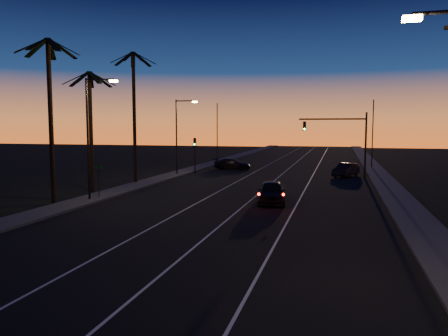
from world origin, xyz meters
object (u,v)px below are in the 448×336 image
(lead_car, at_px, (272,192))
(cross_car, at_px, (232,164))
(signal_mast, at_px, (343,133))
(right_car, at_px, (346,170))

(lead_car, height_order, cross_car, lead_car)
(signal_mast, height_order, lead_car, signal_mast)
(lead_car, bearing_deg, right_car, 73.75)
(lead_car, distance_m, cross_car, 24.86)
(signal_mast, bearing_deg, right_car, 69.73)
(signal_mast, relative_size, lead_car, 1.31)
(signal_mast, height_order, right_car, signal_mast)
(cross_car, bearing_deg, signal_mast, -23.66)
(lead_car, distance_m, right_car, 19.36)
(lead_car, relative_size, cross_car, 1.12)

